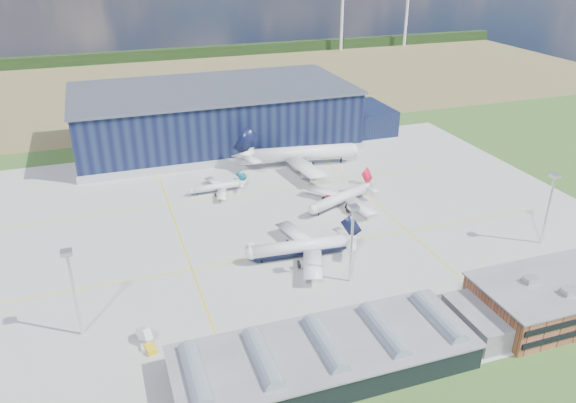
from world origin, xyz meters
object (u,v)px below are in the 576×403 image
object	(u,v)px
hangar	(220,118)
airliner_red	(340,193)
airliner_navy	(299,240)
car_b	(334,315)
airliner_regional	(216,184)
light_mast_center	(352,232)
airstair	(145,337)
light_mast_west	(72,280)
airliner_widebody	(302,146)
light_mast_east	(550,198)
gse_cart_b	(304,160)
car_a	(486,275)
gse_tug_a	(150,349)
gse_tug_b	(206,349)
gse_cart_a	(252,246)
ops_building	(565,295)

from	to	relation	value
hangar	airliner_red	size ratio (longest dim) A/B	4.38
airliner_navy	car_b	world-z (taller)	airliner_navy
airliner_red	airliner_regional	distance (m)	46.29
light_mast_center	airstair	distance (m)	58.35
light_mast_west	airliner_widebody	world-z (taller)	light_mast_west
light_mast_east	car_b	size ratio (longest dim) A/B	6.46
light_mast_center	airliner_navy	distance (m)	20.70
light_mast_east	airliner_navy	distance (m)	76.19
light_mast_east	airliner_regional	size ratio (longest dim) A/B	1.01
hangar	airstair	xyz separation A→B (m)	(-48.91, -132.65, -10.19)
light_mast_center	airliner_navy	xyz separation A→B (m)	(-8.86, 16.11, -9.50)
airliner_red	light_mast_east	bearing A→B (deg)	114.31
airliner_navy	gse_cart_b	size ratio (longest dim) A/B	11.78
car_a	hangar	bearing A→B (deg)	6.19
light_mast_east	car_a	size ratio (longest dim) A/B	7.09
light_mast_center	airstair	world-z (taller)	light_mast_center
hangar	airstair	bearing A→B (deg)	-110.24
airliner_widebody	gse_tug_a	xyz separation A→B (m)	(-73.05, -96.67, -7.95)
gse_tug_b	gse_cart_b	distance (m)	122.53
airliner_widebody	gse_cart_a	bearing A→B (deg)	-114.65
airliner_widebody	car_a	world-z (taller)	airliner_widebody
light_mast_center	airliner_navy	bearing A→B (deg)	118.81
gse_cart_b	airliner_regional	bearing A→B (deg)	151.92
airliner_regional	car_a	distance (m)	99.85
gse_cart_a	car_a	bearing A→B (deg)	-21.37
airliner_red	airliner_regional	xyz separation A→B (m)	(-38.19, 26.11, -1.70)
light_mast_center	light_mast_east	size ratio (longest dim) A/B	1.00
light_mast_east	gse_cart_b	size ratio (longest dim) A/B	7.45
light_mast_center	car_b	bearing A→B (deg)	-128.14
light_mast_center	car_a	size ratio (longest dim) A/B	7.09
ops_building	gse_cart_b	bearing A→B (deg)	101.83
airliner_widebody	gse_cart_b	distance (m)	9.20
light_mast_center	airliner_regional	size ratio (longest dim) A/B	1.01
gse_tug_a	gse_cart_a	xyz separation A→B (m)	(34.67, 38.01, -0.11)
airliner_red	ops_building	bearing A→B (deg)	87.56
hangar	gse_tug_b	world-z (taller)	hangar
airliner_red	airstair	distance (m)	89.08
hangar	light_mast_center	xyz separation A→B (m)	(7.19, -124.80, 3.82)
airliner_regional	car_a	world-z (taller)	airliner_regional
light_mast_west	hangar	bearing A→B (deg)	63.29
light_mast_center	gse_cart_b	size ratio (longest dim) A/B	7.45
ops_building	airliner_regional	bearing A→B (deg)	123.77
airliner_navy	car_b	size ratio (longest dim) A/B	10.21
ops_building	airliner_navy	distance (m)	70.92
gse_tug_b	car_a	distance (m)	80.21
ops_building	gse_cart_b	distance (m)	121.58
light_mast_center	car_a	distance (m)	41.09
hangar	car_a	xyz separation A→B (m)	(43.95, -135.57, -11.06)
airliner_widebody	gse_cart_b	world-z (taller)	airliner_widebody
gse_tug_b	airstair	xyz separation A→B (m)	(-12.81, 8.09, 0.73)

